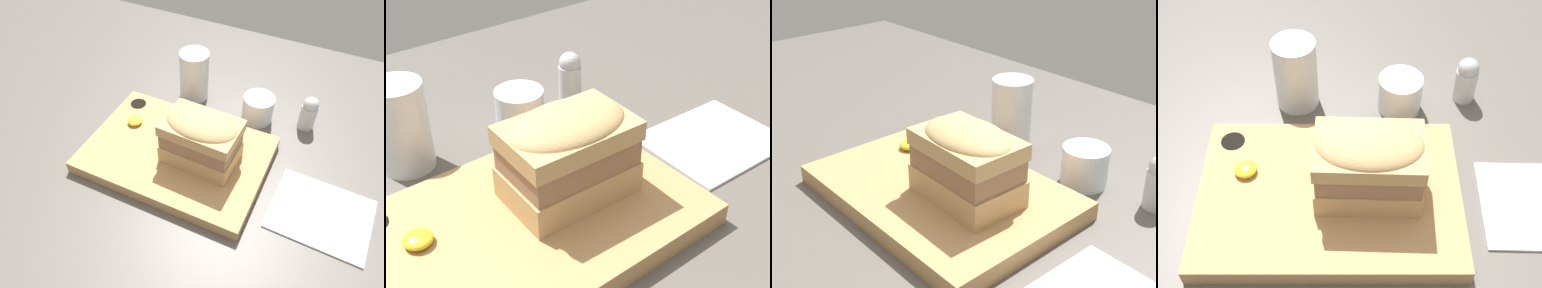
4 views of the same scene
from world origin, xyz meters
The scene contains 8 objects.
dining_table centered at (0.00, 0.00, 1.00)cm, with size 190.73×105.14×2.00cm.
serving_board centered at (1.61, -3.18, 3.35)cm, with size 36.31×25.34×2.76cm.
sandwich centered at (7.03, -2.96, 10.55)cm, with size 14.50×9.82×10.89cm.
mustard_dollop centered at (-10.18, -0.04, 5.33)cm, with size 3.18×3.18×1.27cm.
water_glass centered at (-4.05, 17.26, 7.23)cm, with size 6.91×6.91×12.06cm.
wine_glass centered at (12.60, 15.90, 4.93)cm, with size 7.06×7.06×6.10cm.
napkin centered at (31.81, -3.96, 2.20)cm, with size 18.09×15.20×0.40cm.
salt_shaker centered at (23.43, 18.09, 6.12)cm, with size 3.59×3.59×8.12cm.
Camera 4 is at (4.56, -47.01, 64.18)cm, focal length 50.00 mm.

